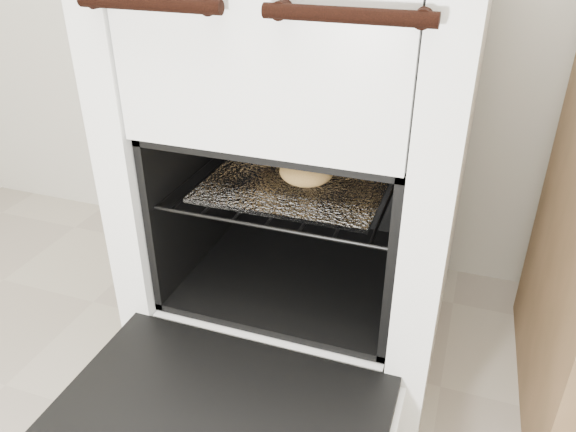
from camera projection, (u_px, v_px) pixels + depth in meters
name	position (u px, v px, depth m)	size (l,w,h in m)	color
stove	(311.00, 163.00, 1.29)	(0.67, 0.74, 1.02)	white
oven_rack	(301.00, 179.00, 1.24)	(0.49, 0.47, 0.01)	black
foil_sheet	(298.00, 180.00, 1.22)	(0.38, 0.33, 0.01)	white
baked_rolls	(321.00, 159.00, 1.24)	(0.39, 0.26, 0.06)	tan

